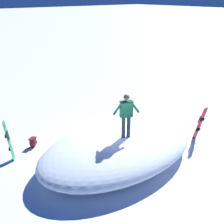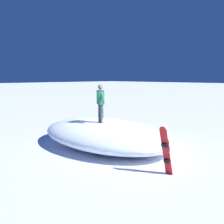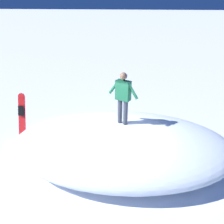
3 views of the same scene
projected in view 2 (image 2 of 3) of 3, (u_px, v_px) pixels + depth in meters
name	position (u px, v px, depth m)	size (l,w,h in m)	color
ground	(115.00, 145.00, 11.27)	(240.00, 240.00, 0.00)	white
snow_mound	(106.00, 134.00, 11.11)	(6.87, 4.24, 1.14)	white
snowboarder_standing	(100.00, 101.00, 10.66)	(0.95, 0.51, 1.66)	#333842
snowboard_primary_upright	(166.00, 150.00, 7.70)	(0.30, 0.47, 1.63)	red
snowboard_secondary_upright	(101.00, 113.00, 15.27)	(0.34, 0.36, 1.69)	#1E8C47
backpack_near	(119.00, 125.00, 14.85)	(0.57, 0.46, 0.43)	maroon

